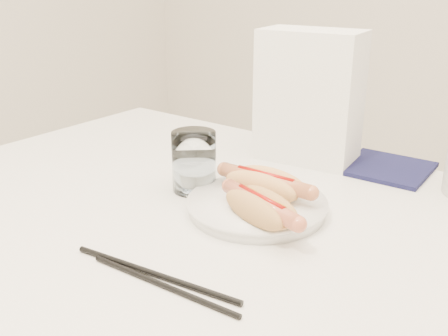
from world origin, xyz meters
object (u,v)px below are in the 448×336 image
Objects in this scene: plate at (257,207)px; table at (225,248)px; napkin_box at (309,97)px; water_glass at (194,161)px; hotdog_right at (261,208)px; hotdog_left at (265,184)px.

table is at bearing -132.44° from plate.
table is 4.67× the size of napkin_box.
napkin_box reaches higher than water_glass.
plate is at bearing -83.86° from napkin_box.
plate is 0.30m from napkin_box.
hotdog_left is at bearing 136.63° from hotdog_right.
hotdog_left is at bearing 62.91° from table.
table is 0.16m from water_glass.
napkin_box is at bearing 94.74° from table.
plate reaches higher than table.
hotdog_left is 0.09m from hotdog_right.
plate is at bearing -85.90° from hotdog_left.
water_glass is (-0.14, -0.02, 0.01)m from hotdog_left.
table is 0.12m from hotdog_left.
napkin_box is (-0.06, 0.24, 0.09)m from hotdog_left.
napkin_box reaches higher than plate.
water_glass is 0.41× the size of napkin_box.
plate is at bearing 47.56° from table.
plate is 0.14m from water_glass.
plate is (0.03, 0.04, 0.07)m from table.
plate is at bearing 146.39° from hotdog_right.
table is at bearing -171.75° from hotdog_right.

